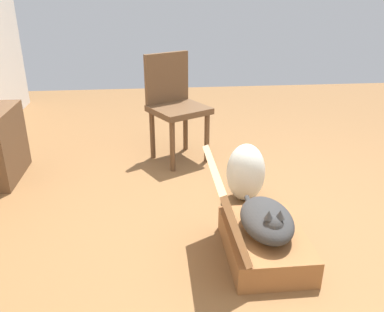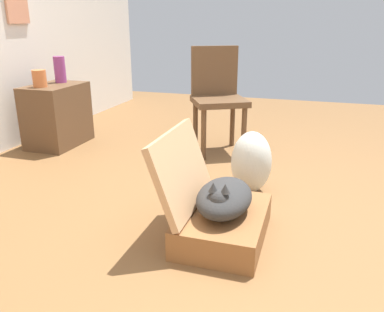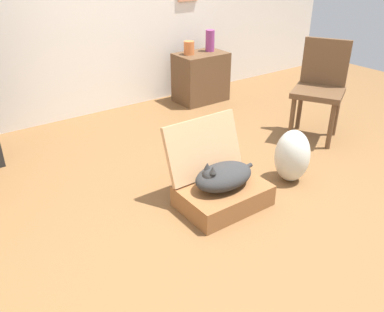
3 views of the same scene
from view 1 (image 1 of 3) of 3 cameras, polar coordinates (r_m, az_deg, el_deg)
ground_plane at (r=2.60m, az=8.32°, el=-10.13°), size 7.68×7.68×0.00m
suitcase_base at (r=2.33m, az=10.33°, el=-12.22°), size 0.61×0.43×0.16m
suitcase_lid at (r=2.13m, az=4.82°, el=-6.47°), size 0.61×0.18×0.42m
cat at (r=2.24m, az=10.65°, el=-8.95°), size 0.52×0.28×0.21m
plastic_bag_white at (r=2.82m, az=7.68°, el=-2.35°), size 0.27×0.27×0.42m
chair at (r=3.42m, az=-2.50°, el=7.61°), size 0.57×0.58×0.90m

